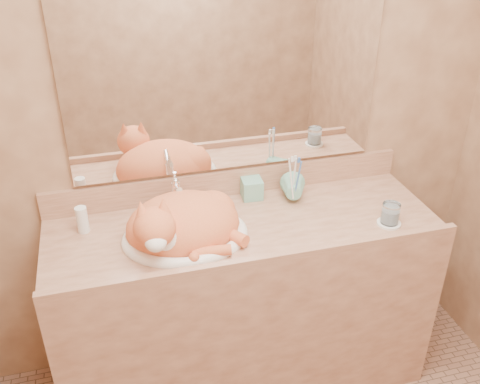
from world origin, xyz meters
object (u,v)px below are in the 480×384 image
object	(u,v)px
sink_basin	(184,221)
soap_dispenser	(254,182)
toothbrush_cup	(294,195)
cat	(180,222)
water_glass	(390,213)
vanity_counter	(244,305)

from	to	relation	value
sink_basin	soap_dispenser	xyz separation A→B (m)	(0.34, 0.19, 0.02)
soap_dispenser	toothbrush_cup	xyz separation A→B (m)	(0.16, -0.07, -0.05)
sink_basin	soap_dispenser	distance (m)	0.39
soap_dispenser	toothbrush_cup	size ratio (longest dim) A/B	1.76
cat	water_glass	bearing A→B (deg)	-11.07
cat	water_glass	distance (m)	0.85
vanity_counter	toothbrush_cup	size ratio (longest dim) A/B	14.18
vanity_counter	cat	bearing A→B (deg)	-173.32
toothbrush_cup	cat	bearing A→B (deg)	-166.02
toothbrush_cup	vanity_counter	bearing A→B (deg)	-158.68
cat	water_glass	world-z (taller)	cat
vanity_counter	cat	size ratio (longest dim) A/B	3.52
vanity_counter	toothbrush_cup	xyz separation A→B (m)	(0.25, 0.10, 0.48)
sink_basin	soap_dispenser	size ratio (longest dim) A/B	2.45
soap_dispenser	sink_basin	bearing A→B (deg)	-147.58
water_glass	sink_basin	bearing A→B (deg)	171.05
soap_dispenser	cat	bearing A→B (deg)	-147.42
sink_basin	toothbrush_cup	xyz separation A→B (m)	(0.49, 0.12, -0.02)
sink_basin	toothbrush_cup	bearing A→B (deg)	5.14
water_glass	toothbrush_cup	bearing A→B (deg)	142.89
soap_dispenser	toothbrush_cup	distance (m)	0.18
vanity_counter	cat	distance (m)	0.57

